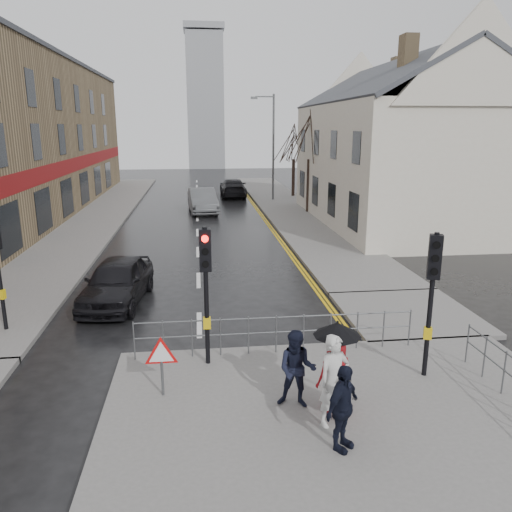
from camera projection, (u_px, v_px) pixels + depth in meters
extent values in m
plane|color=black|center=(200.00, 372.00, 12.06)|extent=(120.00, 120.00, 0.00)
cube|color=#605E5B|center=(368.00, 451.00, 9.02)|extent=(10.00, 9.00, 0.14)
cube|color=#605E5B|center=(100.00, 214.00, 33.42)|extent=(4.00, 44.00, 0.14)
cube|color=#605E5B|center=(286.00, 206.00, 36.80)|extent=(4.00, 40.00, 0.14)
cube|color=#605E5B|center=(407.00, 313.00, 15.66)|extent=(4.00, 4.20, 0.14)
cube|color=beige|center=(397.00, 165.00, 29.83)|extent=(9.00, 16.00, 7.00)
cube|color=#8D7551|center=(408.00, 54.00, 24.38)|extent=(0.70, 0.90, 1.80)
cube|color=#8D7551|center=(397.00, 72.00, 32.37)|extent=(0.70, 0.90, 1.80)
cube|color=gray|center=(205.00, 102.00, 69.55)|extent=(5.00, 5.00, 18.00)
cylinder|color=black|center=(206.00, 297.00, 11.81)|extent=(0.11, 0.11, 3.40)
cube|color=black|center=(205.00, 250.00, 11.52)|extent=(0.28, 0.22, 1.00)
cylinder|color=#FF0C07|center=(205.00, 239.00, 11.31)|extent=(0.16, 0.04, 0.16)
cylinder|color=black|center=(205.00, 252.00, 11.39)|extent=(0.16, 0.04, 0.16)
cylinder|color=black|center=(206.00, 264.00, 11.46)|extent=(0.16, 0.04, 0.16)
cube|color=gold|center=(207.00, 323.00, 11.98)|extent=(0.18, 0.14, 0.28)
cylinder|color=black|center=(430.00, 306.00, 11.22)|extent=(0.11, 0.11, 3.40)
cube|color=black|center=(435.00, 257.00, 10.93)|extent=(0.34, 0.30, 1.00)
cylinder|color=black|center=(437.00, 245.00, 10.72)|extent=(0.16, 0.09, 0.16)
cylinder|color=black|center=(436.00, 258.00, 10.80)|extent=(0.16, 0.09, 0.16)
cylinder|color=black|center=(434.00, 272.00, 10.88)|extent=(0.16, 0.09, 0.16)
cube|color=gold|center=(428.00, 333.00, 11.39)|extent=(0.22, 0.19, 0.28)
cube|color=gold|center=(2.00, 294.00, 14.03)|extent=(0.22, 0.19, 0.28)
cylinder|color=#595B5E|center=(134.00, 341.00, 12.30)|extent=(0.04, 0.04, 1.00)
cylinder|color=#595B5E|center=(410.00, 328.00, 13.10)|extent=(0.04, 0.04, 1.00)
cylinder|color=#595B5E|center=(276.00, 317.00, 12.58)|extent=(7.10, 0.04, 0.04)
cylinder|color=#595B5E|center=(276.00, 332.00, 12.68)|extent=(7.10, 0.04, 0.04)
cylinder|color=#595B5E|center=(467.00, 343.00, 12.15)|extent=(0.04, 0.04, 1.00)
cylinder|color=#595B5E|center=(162.00, 377.00, 10.68)|extent=(0.06, 0.06, 0.85)
cylinder|color=red|center=(161.00, 354.00, 10.54)|extent=(0.80, 0.03, 0.80)
cylinder|color=white|center=(161.00, 355.00, 10.52)|extent=(0.60, 0.03, 0.60)
cylinder|color=#595B5E|center=(273.00, 148.00, 38.60)|extent=(0.16, 0.16, 8.00)
cylinder|color=#595B5E|center=(265.00, 97.00, 37.57)|extent=(1.40, 0.10, 0.10)
cube|color=#595B5E|center=(254.00, 98.00, 37.50)|extent=(0.50, 0.25, 0.18)
cylinder|color=#31211B|center=(308.00, 186.00, 33.57)|extent=(0.26, 0.26, 3.50)
cylinder|color=#31211B|center=(293.00, 178.00, 41.38)|extent=(0.26, 0.26, 3.00)
imported|color=beige|center=(334.00, 381.00, 9.51)|extent=(0.79, 0.66, 1.84)
imported|color=black|center=(297.00, 369.00, 10.16)|extent=(0.95, 0.84, 1.65)
imported|color=maroon|center=(335.00, 374.00, 10.06)|extent=(0.85, 0.65, 1.56)
cylinder|color=black|center=(336.00, 370.00, 10.03)|extent=(0.02, 0.02, 1.76)
cone|color=black|center=(337.00, 329.00, 9.81)|extent=(0.96, 0.96, 0.28)
imported|color=black|center=(342.00, 408.00, 8.79)|extent=(0.97, 0.94, 1.62)
imported|color=black|center=(117.00, 281.00, 16.63)|extent=(2.32, 4.63, 1.51)
imported|color=#4F5255|center=(203.00, 201.00, 34.20)|extent=(2.15, 5.11, 1.64)
imported|color=black|center=(233.00, 188.00, 41.98)|extent=(2.19, 5.22, 1.51)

